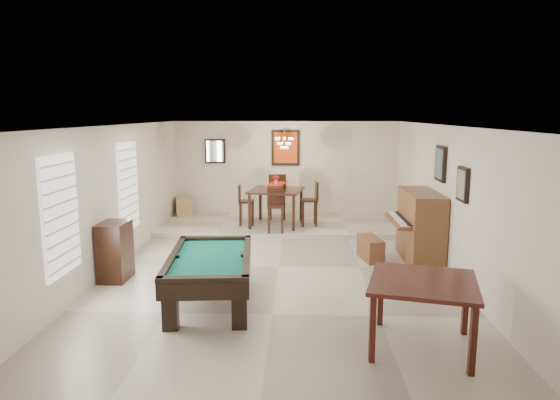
# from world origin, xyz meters

# --- Properties ---
(ground_plane) EXTENTS (6.00, 9.00, 0.02)m
(ground_plane) POSITION_xyz_m (0.00, 0.00, -0.01)
(ground_plane) COLOR beige
(wall_back) EXTENTS (6.00, 0.04, 2.60)m
(wall_back) POSITION_xyz_m (0.00, 4.50, 1.30)
(wall_back) COLOR silver
(wall_back) RESTS_ON ground_plane
(wall_front) EXTENTS (6.00, 0.04, 2.60)m
(wall_front) POSITION_xyz_m (0.00, -4.50, 1.30)
(wall_front) COLOR silver
(wall_front) RESTS_ON ground_plane
(wall_left) EXTENTS (0.04, 9.00, 2.60)m
(wall_left) POSITION_xyz_m (-3.00, 0.00, 1.30)
(wall_left) COLOR silver
(wall_left) RESTS_ON ground_plane
(wall_right) EXTENTS (0.04, 9.00, 2.60)m
(wall_right) POSITION_xyz_m (3.00, 0.00, 1.30)
(wall_right) COLOR silver
(wall_right) RESTS_ON ground_plane
(ceiling) EXTENTS (6.00, 9.00, 0.04)m
(ceiling) POSITION_xyz_m (0.00, 0.00, 2.60)
(ceiling) COLOR white
(ceiling) RESTS_ON wall_back
(dining_step) EXTENTS (6.00, 2.50, 0.12)m
(dining_step) POSITION_xyz_m (0.00, 3.25, 0.06)
(dining_step) COLOR beige
(dining_step) RESTS_ON ground_plane
(window_left_front) EXTENTS (0.06, 1.00, 1.70)m
(window_left_front) POSITION_xyz_m (-2.97, -2.20, 1.40)
(window_left_front) COLOR white
(window_left_front) RESTS_ON wall_left
(window_left_rear) EXTENTS (0.06, 1.00, 1.70)m
(window_left_rear) POSITION_xyz_m (-2.97, 0.60, 1.40)
(window_left_rear) COLOR white
(window_left_rear) RESTS_ON wall_left
(pool_table) EXTENTS (1.36, 2.26, 0.72)m
(pool_table) POSITION_xyz_m (-0.93, -1.89, 0.36)
(pool_table) COLOR black
(pool_table) RESTS_ON ground_plane
(square_table) EXTENTS (1.49, 1.49, 0.85)m
(square_table) POSITION_xyz_m (1.86, -3.18, 0.42)
(square_table) COLOR #36120D
(square_table) RESTS_ON ground_plane
(upright_piano) EXTENTS (0.91, 1.62, 1.35)m
(upright_piano) POSITION_xyz_m (2.53, 0.46, 0.67)
(upright_piano) COLOR brown
(upright_piano) RESTS_ON ground_plane
(piano_bench) EXTENTS (0.46, 0.84, 0.44)m
(piano_bench) POSITION_xyz_m (1.76, 0.52, 0.22)
(piano_bench) COLOR brown
(piano_bench) RESTS_ON ground_plane
(apothecary_chest) EXTENTS (0.44, 0.66, 1.00)m
(apothecary_chest) POSITION_xyz_m (-2.76, -0.83, 0.50)
(apothecary_chest) COLOR black
(apothecary_chest) RESTS_ON ground_plane
(dining_table) EXTENTS (1.39, 1.39, 1.00)m
(dining_table) POSITION_xyz_m (-0.19, 2.96, 0.62)
(dining_table) COLOR black
(dining_table) RESTS_ON dining_step
(flower_vase) EXTENTS (0.16, 0.16, 0.22)m
(flower_vase) POSITION_xyz_m (-0.19, 2.96, 1.23)
(flower_vase) COLOR #B70F13
(flower_vase) RESTS_ON dining_table
(dining_chair_south) EXTENTS (0.40, 0.40, 1.04)m
(dining_chair_south) POSITION_xyz_m (-0.16, 2.24, 0.64)
(dining_chair_south) COLOR black
(dining_chair_south) RESTS_ON dining_step
(dining_chair_north) EXTENTS (0.46, 0.46, 1.18)m
(dining_chair_north) POSITION_xyz_m (-0.19, 3.70, 0.71)
(dining_chair_north) COLOR black
(dining_chair_north) RESTS_ON dining_step
(dining_chair_west) EXTENTS (0.39, 0.39, 1.00)m
(dining_chair_west) POSITION_xyz_m (-0.90, 2.95, 0.62)
(dining_chair_west) COLOR black
(dining_chair_west) RESTS_ON dining_step
(dining_chair_east) EXTENTS (0.43, 0.43, 1.08)m
(dining_chair_east) POSITION_xyz_m (0.61, 2.95, 0.66)
(dining_chair_east) COLOR black
(dining_chair_east) RESTS_ON dining_step
(corner_bench) EXTENTS (0.55, 0.62, 0.47)m
(corner_bench) POSITION_xyz_m (-2.71, 4.11, 0.35)
(corner_bench) COLOR tan
(corner_bench) RESTS_ON dining_step
(chandelier) EXTENTS (0.44, 0.44, 0.60)m
(chandelier) POSITION_xyz_m (0.00, 3.20, 2.20)
(chandelier) COLOR #FFE5B2
(chandelier) RESTS_ON ceiling
(back_painting) EXTENTS (0.75, 0.06, 0.95)m
(back_painting) POSITION_xyz_m (0.00, 4.46, 1.90)
(back_painting) COLOR #D84C14
(back_painting) RESTS_ON wall_back
(back_mirror) EXTENTS (0.55, 0.06, 0.65)m
(back_mirror) POSITION_xyz_m (-1.90, 4.46, 1.80)
(back_mirror) COLOR white
(back_mirror) RESTS_ON wall_back
(right_picture_upper) EXTENTS (0.06, 0.55, 0.65)m
(right_picture_upper) POSITION_xyz_m (2.96, 0.30, 1.90)
(right_picture_upper) COLOR slate
(right_picture_upper) RESTS_ON wall_right
(right_picture_lower) EXTENTS (0.06, 0.45, 0.55)m
(right_picture_lower) POSITION_xyz_m (2.96, -1.00, 1.70)
(right_picture_lower) COLOR gray
(right_picture_lower) RESTS_ON wall_right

